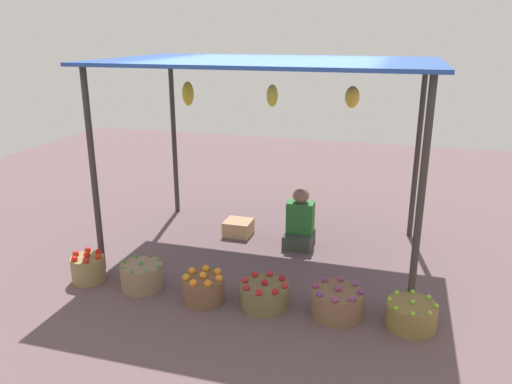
{
  "coord_description": "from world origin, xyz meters",
  "views": [
    {
      "loc": [
        1.51,
        -5.66,
        2.66
      ],
      "look_at": [
        0.0,
        -0.53,
        0.95
      ],
      "focal_mm": 35.13,
      "sensor_mm": 36.0,
      "label": 1
    }
  ],
  "objects_px": {
    "vendor_person": "(300,223)",
    "basket_red_apples": "(265,295)",
    "basket_oranges": "(204,288)",
    "basket_purple_onions": "(337,302)",
    "basket_red_tomatoes": "(88,268)",
    "wooden_crate_near_vendor": "(238,228)",
    "basket_green_chilies": "(142,276)",
    "basket_limes": "(411,315)"
  },
  "relations": [
    {
      "from": "vendor_person",
      "to": "basket_red_apples",
      "type": "xyz_separation_m",
      "value": [
        -0.03,
        -1.61,
        -0.17
      ]
    },
    {
      "from": "basket_oranges",
      "to": "basket_purple_onions",
      "type": "xyz_separation_m",
      "value": [
        1.36,
        0.11,
        -0.0
      ]
    },
    {
      "from": "basket_red_tomatoes",
      "to": "basket_red_apples",
      "type": "height_order",
      "value": "basket_red_tomatoes"
    },
    {
      "from": "vendor_person",
      "to": "wooden_crate_near_vendor",
      "type": "height_order",
      "value": "vendor_person"
    },
    {
      "from": "basket_oranges",
      "to": "basket_green_chilies",
      "type": "bearing_deg",
      "value": 174.89
    },
    {
      "from": "vendor_person",
      "to": "basket_limes",
      "type": "relative_size",
      "value": 1.66
    },
    {
      "from": "vendor_person",
      "to": "basket_green_chilies",
      "type": "relative_size",
      "value": 1.72
    },
    {
      "from": "basket_green_chilies",
      "to": "basket_limes",
      "type": "relative_size",
      "value": 0.96
    },
    {
      "from": "wooden_crate_near_vendor",
      "to": "basket_green_chilies",
      "type": "bearing_deg",
      "value": -107.3
    },
    {
      "from": "basket_red_apples",
      "to": "basket_purple_onions",
      "type": "relative_size",
      "value": 0.97
    },
    {
      "from": "basket_green_chilies",
      "to": "basket_purple_onions",
      "type": "height_order",
      "value": "basket_purple_onions"
    },
    {
      "from": "basket_limes",
      "to": "basket_red_tomatoes",
      "type": "bearing_deg",
      "value": -179.15
    },
    {
      "from": "vendor_person",
      "to": "basket_red_apples",
      "type": "relative_size",
      "value": 1.57
    },
    {
      "from": "basket_red_tomatoes",
      "to": "basket_oranges",
      "type": "relative_size",
      "value": 0.84
    },
    {
      "from": "basket_green_chilies",
      "to": "wooden_crate_near_vendor",
      "type": "xyz_separation_m",
      "value": [
        0.53,
        1.72,
        -0.04
      ]
    },
    {
      "from": "basket_oranges",
      "to": "wooden_crate_near_vendor",
      "type": "height_order",
      "value": "basket_oranges"
    },
    {
      "from": "basket_purple_onions",
      "to": "wooden_crate_near_vendor",
      "type": "distance_m",
      "value": 2.29
    },
    {
      "from": "vendor_person",
      "to": "basket_limes",
      "type": "bearing_deg",
      "value": -48.63
    },
    {
      "from": "basket_oranges",
      "to": "basket_purple_onions",
      "type": "relative_size",
      "value": 0.85
    },
    {
      "from": "basket_green_chilies",
      "to": "basket_purple_onions",
      "type": "bearing_deg",
      "value": 1.29
    },
    {
      "from": "basket_oranges",
      "to": "basket_limes",
      "type": "height_order",
      "value": "basket_oranges"
    },
    {
      "from": "basket_red_tomatoes",
      "to": "basket_green_chilies",
      "type": "xyz_separation_m",
      "value": [
        0.66,
        0.02,
        -0.01
      ]
    },
    {
      "from": "basket_limes",
      "to": "wooden_crate_near_vendor",
      "type": "xyz_separation_m",
      "value": [
        -2.27,
        1.68,
        -0.02
      ]
    },
    {
      "from": "basket_red_tomatoes",
      "to": "basket_purple_onions",
      "type": "height_order",
      "value": "basket_red_tomatoes"
    },
    {
      "from": "basket_oranges",
      "to": "wooden_crate_near_vendor",
      "type": "relative_size",
      "value": 1.2
    },
    {
      "from": "vendor_person",
      "to": "basket_purple_onions",
      "type": "distance_m",
      "value": 1.73
    },
    {
      "from": "basket_oranges",
      "to": "basket_limes",
      "type": "bearing_deg",
      "value": 2.78
    },
    {
      "from": "basket_limes",
      "to": "wooden_crate_near_vendor",
      "type": "height_order",
      "value": "basket_limes"
    },
    {
      "from": "basket_red_tomatoes",
      "to": "basket_purple_onions",
      "type": "bearing_deg",
      "value": 1.35
    },
    {
      "from": "wooden_crate_near_vendor",
      "to": "basket_oranges",
      "type": "bearing_deg",
      "value": -83.28
    },
    {
      "from": "vendor_person",
      "to": "wooden_crate_near_vendor",
      "type": "relative_size",
      "value": 2.15
    },
    {
      "from": "vendor_person",
      "to": "basket_oranges",
      "type": "xyz_separation_m",
      "value": [
        -0.66,
        -1.69,
        -0.16
      ]
    },
    {
      "from": "basket_green_chilies",
      "to": "wooden_crate_near_vendor",
      "type": "relative_size",
      "value": 1.25
    },
    {
      "from": "basket_purple_onions",
      "to": "wooden_crate_near_vendor",
      "type": "relative_size",
      "value": 1.41
    },
    {
      "from": "basket_oranges",
      "to": "wooden_crate_near_vendor",
      "type": "xyz_separation_m",
      "value": [
        -0.21,
        1.78,
        -0.04
      ]
    },
    {
      "from": "basket_red_tomatoes",
      "to": "basket_oranges",
      "type": "bearing_deg",
      "value": -1.99
    },
    {
      "from": "vendor_person",
      "to": "basket_purple_onions",
      "type": "height_order",
      "value": "vendor_person"
    },
    {
      "from": "vendor_person",
      "to": "basket_limes",
      "type": "distance_m",
      "value": 2.12
    },
    {
      "from": "basket_red_apples",
      "to": "wooden_crate_near_vendor",
      "type": "distance_m",
      "value": 1.91
    },
    {
      "from": "vendor_person",
      "to": "basket_limes",
      "type": "xyz_separation_m",
      "value": [
        1.4,
        -1.59,
        -0.17
      ]
    },
    {
      "from": "basket_purple_onions",
      "to": "basket_oranges",
      "type": "bearing_deg",
      "value": -175.21
    },
    {
      "from": "basket_red_apples",
      "to": "basket_limes",
      "type": "xyz_separation_m",
      "value": [
        1.43,
        0.03,
        -0.0
      ]
    }
  ]
}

